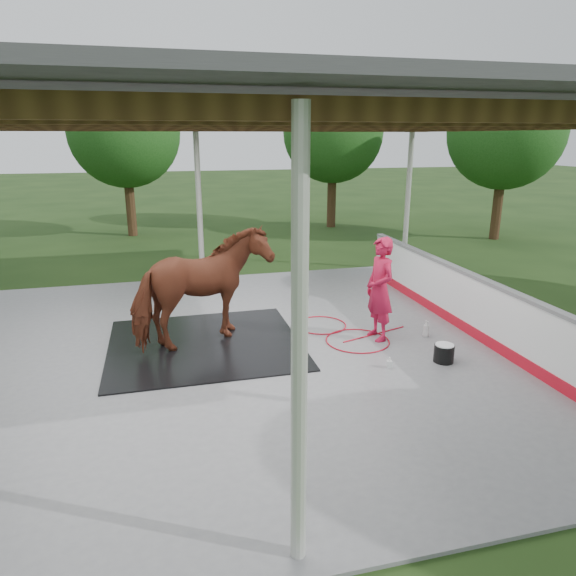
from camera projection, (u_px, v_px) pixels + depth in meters
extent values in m
plane|color=#1E3814|center=(227.00, 353.00, 8.99)|extent=(100.00, 100.00, 0.00)
cube|color=slate|center=(227.00, 352.00, 8.99)|extent=(12.00, 10.00, 0.05)
cylinder|color=beige|center=(299.00, 357.00, 4.06)|extent=(0.14, 0.14, 3.85)
cylinder|color=beige|center=(199.00, 206.00, 12.80)|extent=(0.14, 0.14, 3.85)
cylinder|color=beige|center=(408.00, 200.00, 14.14)|extent=(0.14, 0.14, 3.85)
cube|color=brown|center=(294.00, 108.00, 3.72)|extent=(12.00, 0.10, 0.18)
cube|color=brown|center=(255.00, 116.00, 5.11)|extent=(12.00, 0.10, 0.18)
cube|color=brown|center=(233.00, 120.00, 6.51)|extent=(12.00, 0.10, 0.18)
cube|color=brown|center=(219.00, 123.00, 7.90)|extent=(12.00, 0.10, 0.18)
cube|color=brown|center=(209.00, 125.00, 9.29)|extent=(12.00, 0.10, 0.18)
cube|color=brown|center=(202.00, 126.00, 10.69)|extent=(12.00, 0.10, 0.18)
cube|color=brown|center=(196.00, 128.00, 12.08)|extent=(12.00, 0.10, 0.18)
cube|color=brown|center=(535.00, 125.00, 9.24)|extent=(0.12, 10.00, 0.18)
cube|color=#38383A|center=(219.00, 109.00, 7.84)|extent=(12.60, 10.60, 0.10)
cube|color=red|center=(461.00, 323.00, 10.03)|extent=(0.14, 8.00, 0.20)
cube|color=white|center=(464.00, 298.00, 9.89)|extent=(0.12, 8.00, 1.00)
cube|color=slate|center=(466.00, 272.00, 9.74)|extent=(0.16, 8.00, 0.06)
cylinder|color=#382314|center=(131.00, 207.00, 19.36)|extent=(0.36, 0.36, 2.20)
sphere|color=#194714|center=(124.00, 132.00, 18.59)|extent=(4.00, 4.00, 4.00)
cylinder|color=#382314|center=(332.00, 200.00, 21.25)|extent=(0.36, 0.36, 2.20)
sphere|color=#194714|center=(333.00, 132.00, 20.48)|extent=(4.00, 4.00, 4.00)
cylinder|color=#382314|center=(497.00, 209.00, 18.71)|extent=(0.36, 0.36, 2.20)
sphere|color=#194714|center=(506.00, 132.00, 17.94)|extent=(4.00, 4.00, 4.00)
cube|color=black|center=(205.00, 344.00, 9.25)|extent=(3.37, 3.16, 0.03)
imported|color=brown|center=(202.00, 288.00, 8.95)|extent=(2.68, 2.02, 2.06)
imported|color=#AF1235|center=(380.00, 289.00, 9.27)|extent=(0.54, 0.74, 1.90)
cylinder|color=black|center=(444.00, 353.00, 8.50)|extent=(0.33, 0.33, 0.29)
cylinder|color=white|center=(445.00, 345.00, 8.46)|extent=(0.31, 0.31, 0.03)
imported|color=silver|center=(426.00, 329.00, 9.57)|extent=(0.14, 0.14, 0.31)
imported|color=#338CD8|center=(390.00, 363.00, 8.29)|extent=(0.10, 0.10, 0.18)
torus|color=#B30C1F|center=(357.00, 341.00, 9.39)|extent=(1.17, 1.17, 0.02)
torus|color=#B30C1F|center=(321.00, 325.00, 10.17)|extent=(1.02, 1.02, 0.02)
cylinder|color=#B30C1F|center=(374.00, 334.00, 9.70)|extent=(1.42, 0.48, 0.02)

